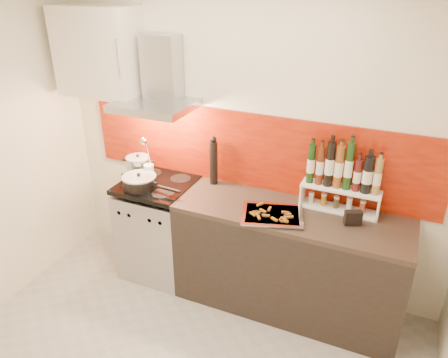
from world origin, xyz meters
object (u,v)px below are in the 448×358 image
at_px(saute_pan, 140,182).
at_px(baking_tray, 272,215).
at_px(range_stove, 160,229).
at_px(stock_pot, 138,165).
at_px(pepper_mill, 214,161).
at_px(counter, 288,260).

height_order(saute_pan, baking_tray, saute_pan).
distance_m(range_stove, stock_pot, 0.61).
distance_m(stock_pot, baking_tray, 1.34).
bearing_deg(pepper_mill, stock_pot, -170.97).
height_order(counter, saute_pan, saute_pan).
bearing_deg(stock_pot, counter, -3.81).
bearing_deg(pepper_mill, counter, -15.26).
relative_size(saute_pan, pepper_mill, 1.29).
height_order(range_stove, counter, range_stove).
xyz_separation_m(range_stove, saute_pan, (-0.08, -0.12, 0.52)).
bearing_deg(range_stove, counter, 0.23).
relative_size(saute_pan, baking_tray, 1.03).
height_order(pepper_mill, baking_tray, pepper_mill).
distance_m(range_stove, baking_tray, 1.19).
bearing_deg(baking_tray, range_stove, 173.79).
xyz_separation_m(counter, pepper_mill, (-0.75, 0.21, 0.66)).
bearing_deg(saute_pan, pepper_mill, 32.53).
xyz_separation_m(saute_pan, pepper_mill, (0.52, 0.33, 0.15)).
relative_size(range_stove, saute_pan, 1.64).
bearing_deg(pepper_mill, saute_pan, -147.47).
bearing_deg(saute_pan, stock_pot, 126.11).
distance_m(stock_pot, pepper_mill, 0.71).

